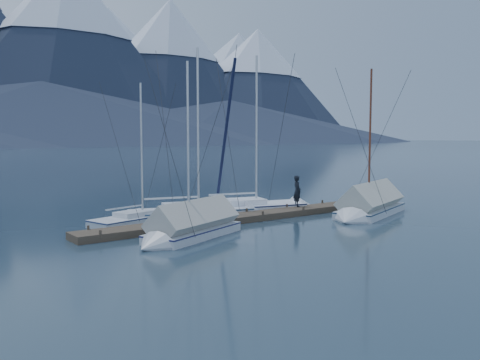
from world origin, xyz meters
The scene contains 9 objects.
ground centered at (0.00, 0.00, 0.00)m, with size 1000.00×1000.00×0.00m, color #172634.
dock centered at (0.00, 2.00, 0.11)m, with size 18.00×1.50×0.54m.
mooring_posts centered at (-0.50, 2.00, 0.35)m, with size 15.12×1.52×0.35m.
sailboat_open_left centered at (-3.83, 5.01, 0.14)m, with size 6.27×3.17×7.98m.
sailboat_open_mid centered at (-0.51, 4.31, 0.18)m, with size 8.04×4.12×10.23m.
sailboat_open_right centered at (3.34, 3.98, 0.18)m, with size 7.95×4.03×10.12m.
sailboat_covered_near centered at (6.84, -0.95, 0.46)m, with size 7.36×4.33×9.17m.
sailboat_covered_far centered at (-4.70, -0.36, 0.41)m, with size 6.29×3.93×8.49m.
person centered at (4.59, 2.45, 1.27)m, with size 0.68×0.44×1.85m, color black.
Camera 1 is at (-16.14, -19.28, 4.51)m, focal length 38.00 mm.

